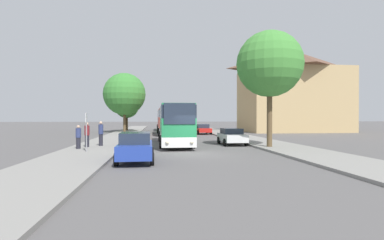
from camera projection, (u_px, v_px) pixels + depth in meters
The scene contains 17 objects.
ground_plane at pixel (196, 154), 19.10m from camera, with size 300.00×300.00×0.00m, color #565454.
sidewalk_left at pixel (83, 154), 18.28m from camera, with size 4.00×120.00×0.15m, color gray.
sidewalk_right at pixel (301, 151), 19.92m from camera, with size 4.00×120.00×0.15m, color gray.
building_right_background at pixel (292, 91), 49.63m from camera, with size 16.02×10.76×13.48m.
bus_front at pixel (174, 124), 25.91m from camera, with size 2.73×11.43×3.34m.
bus_middle at pixel (168, 121), 41.09m from camera, with size 2.95×11.07×3.45m.
bus_rear at pixel (164, 121), 54.96m from camera, with size 2.75×11.43×3.20m.
parked_car_left_curb at pixel (136, 147), 15.69m from camera, with size 1.97×4.23×1.56m.
parked_car_right_near at pixel (232, 136), 25.66m from camera, with size 2.01×4.05×1.41m.
parked_car_right_far at pixel (203, 129), 42.08m from camera, with size 2.15×4.26×1.41m.
bus_stop_sign at pixel (86, 127), 19.05m from camera, with size 0.08×0.45×2.52m.
pedestrian_waiting_near at pixel (78, 137), 20.90m from camera, with size 0.36×0.36×1.65m.
pedestrian_waiting_far at pixel (87, 134), 22.16m from camera, with size 0.36×0.36×1.82m.
pedestrian_walking_back at pixel (101, 133), 23.14m from camera, with size 0.36×0.36×1.89m.
tree_left_near at pixel (124, 94), 45.66m from camera, with size 6.41×6.41×8.98m.
tree_left_far at pixel (127, 106), 51.36m from camera, with size 4.14×4.14×6.24m.
tree_right_near at pixel (270, 64), 22.39m from camera, with size 4.95×4.95×8.67m.
Camera 1 is at (-2.52, -18.92, 2.33)m, focal length 28.00 mm.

